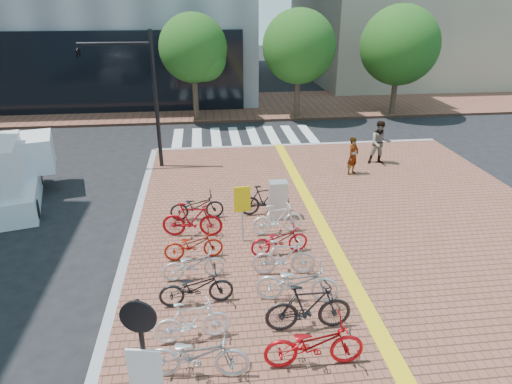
{
  "coord_description": "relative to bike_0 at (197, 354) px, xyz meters",
  "views": [
    {
      "loc": [
        -1.63,
        -9.18,
        6.99
      ],
      "look_at": [
        -0.09,
        3.77,
        1.3
      ],
      "focal_mm": 32.0,
      "sensor_mm": 36.0,
      "label": 1
    }
  ],
  "objects": [
    {
      "name": "ground",
      "position": [
        1.95,
        2.37,
        -0.68
      ],
      "size": [
        120.0,
        120.0,
        0.0
      ],
      "primitive_type": "plane",
      "color": "black",
      "rests_on": "ground"
    },
    {
      "name": "kerb_north",
      "position": [
        4.95,
        14.37,
        -0.6
      ],
      "size": [
        14.0,
        0.25,
        0.15
      ],
      "primitive_type": "cube",
      "color": "gray",
      "rests_on": "ground"
    },
    {
      "name": "far_sidewalk",
      "position": [
        1.95,
        23.37,
        -0.6
      ],
      "size": [
        70.0,
        8.0,
        0.15
      ],
      "primitive_type": "cube",
      "color": "brown",
      "rests_on": "ground"
    },
    {
      "name": "crosswalk",
      "position": [
        2.45,
        16.37,
        -0.67
      ],
      "size": [
        7.5,
        4.0,
        0.01
      ],
      "color": "silver",
      "rests_on": "ground"
    },
    {
      "name": "street_trees",
      "position": [
        6.99,
        19.83,
        3.42
      ],
      "size": [
        16.2,
        4.6,
        6.35
      ],
      "color": "#38281E",
      "rests_on": "far_sidewalk"
    },
    {
      "name": "bike_0",
      "position": [
        0.0,
        0.0,
        0.0
      ],
      "size": [
        2.08,
        0.95,
        1.06
      ],
      "primitive_type": "imported",
      "rotation": [
        0.0,
        0.0,
        1.45
      ],
      "color": "#B8B7BC",
      "rests_on": "sidewalk"
    },
    {
      "name": "bike_1",
      "position": [
        -0.11,
        1.02,
        -0.03
      ],
      "size": [
        1.7,
        0.65,
        1.0
      ],
      "primitive_type": "imported",
      "rotation": [
        0.0,
        0.0,
        1.68
      ],
      "color": "white",
      "rests_on": "sidewalk"
    },
    {
      "name": "bike_2",
      "position": [
        -0.02,
        2.28,
        -0.06
      ],
      "size": [
        1.81,
        0.75,
        0.93
      ],
      "primitive_type": "imported",
      "rotation": [
        0.0,
        0.0,
        1.65
      ],
      "color": "black",
      "rests_on": "sidewalk"
    },
    {
      "name": "bike_3",
      "position": [
        -0.1,
        3.36,
        -0.11
      ],
      "size": [
        1.66,
        0.75,
        0.84
      ],
      "primitive_type": "imported",
      "rotation": [
        0.0,
        0.0,
        1.69
      ],
      "color": "silver",
      "rests_on": "sidewalk"
    },
    {
      "name": "bike_4",
      "position": [
        -0.1,
        4.34,
        -0.1
      ],
      "size": [
        1.69,
        0.73,
        0.86
      ],
      "primitive_type": "imported",
      "rotation": [
        0.0,
        0.0,
        1.67
      ],
      "color": "#A51C0B",
      "rests_on": "sidewalk"
    },
    {
      "name": "bike_5",
      "position": [
        -0.15,
        5.64,
        0.03
      ],
      "size": [
        1.89,
        0.75,
        1.11
      ],
      "primitive_type": "imported",
      "rotation": [
        0.0,
        0.0,
        1.44
      ],
      "color": "#9D0B12",
      "rests_on": "sidewalk"
    },
    {
      "name": "bike_6",
      "position": [
        -0.01,
        6.8,
        -0.07
      ],
      "size": [
        1.79,
        0.74,
        0.92
      ],
      "primitive_type": "imported",
      "rotation": [
        0.0,
        0.0,
        1.65
      ],
      "color": "black",
      "rests_on": "sidewalk"
    },
    {
      "name": "bike_7",
      "position": [
        2.29,
        0.03,
        -0.0
      ],
      "size": [
        2.02,
        0.73,
        1.05
      ],
      "primitive_type": "imported",
      "rotation": [
        0.0,
        0.0,
        1.55
      ],
      "color": "red",
      "rests_on": "sidewalk"
    },
    {
      "name": "bike_8",
      "position": [
        2.41,
        1.08,
        0.05
      ],
      "size": [
        1.92,
        0.55,
        1.15
      ],
      "primitive_type": "imported",
      "rotation": [
        0.0,
        0.0,
        1.57
      ],
      "color": "black",
      "rests_on": "sidewalk"
    },
    {
      "name": "bike_9",
      "position": [
        2.37,
        2.11,
        -0.0
      ],
      "size": [
        2.09,
        1.04,
        1.05
      ],
      "primitive_type": "imported",
      "rotation": [
        0.0,
        0.0,
        1.39
      ],
      "color": "silver",
      "rests_on": "sidewalk"
    },
    {
      "name": "bike_10",
      "position": [
        2.26,
        3.27,
        -0.02
      ],
      "size": [
        1.73,
        0.63,
        1.02
      ],
      "primitive_type": "imported",
      "rotation": [
        0.0,
        0.0,
        1.48
      ],
      "color": "silver",
      "rests_on": "sidewalk"
    },
    {
      "name": "bike_11",
      "position": [
        2.31,
        4.31,
        -0.09
      ],
      "size": [
        1.75,
        0.84,
        0.88
      ],
      "primitive_type": "imported",
      "rotation": [
        0.0,
        0.0,
        1.73
      ],
      "color": "#B00C1A",
      "rests_on": "sidewalk"
    },
    {
      "name": "bike_12",
      "position": [
        2.45,
        5.51,
        -0.04
      ],
      "size": [
        1.68,
        0.69,
        0.98
      ],
      "primitive_type": "imported",
      "rotation": [
        0.0,
        0.0,
        1.71
      ],
      "color": "white",
      "rests_on": "sidewalk"
    },
    {
      "name": "bike_13",
      "position": [
        2.26,
        6.94,
        -0.01
      ],
      "size": [
        1.77,
        0.75,
        1.03
      ],
      "primitive_type": "imported",
      "rotation": [
        0.0,
        0.0,
        1.73
      ],
      "color": "black",
      "rests_on": "sidewalk"
    },
    {
      "name": "pedestrian_a",
      "position": [
        6.31,
        10.18,
        0.25
      ],
      "size": [
        0.67,
        0.63,
        1.55
      ],
      "primitive_type": "imported",
      "rotation": [
        0.0,
        0.0,
        0.63
      ],
      "color": "gray",
      "rests_on": "sidewalk"
    },
    {
      "name": "pedestrian_b",
      "position": [
        7.85,
        11.25,
        0.41
      ],
      "size": [
        1.01,
        0.83,
        1.88
      ],
      "primitive_type": "imported",
      "rotation": [
        0.0,
        0.0,
        -0.14
      ],
      "color": "#4D5362",
      "rests_on": "sidewalk"
    },
    {
      "name": "utility_box",
      "position": [
        2.64,
        6.59,
        0.11
      ],
      "size": [
        0.58,
        0.43,
        1.27
      ],
      "primitive_type": "cube",
      "rotation": [
        0.0,
        0.0,
        0.0
      ],
      "color": "silver",
      "rests_on": "sidewalk"
    },
    {
      "name": "yellow_sign",
      "position": [
        1.34,
        5.11,
        0.71
      ],
      "size": [
        0.49,
        0.14,
        1.79
      ],
      "color": "#B7B7BC",
      "rests_on": "sidewalk"
    },
    {
      "name": "notice_sign",
      "position": [
        -0.72,
        -1.44,
        1.32
      ],
      "size": [
        0.54,
        0.17,
        2.92
      ],
      "color": "black",
      "rests_on": "sidewalk"
    },
    {
      "name": "traffic_light_pole",
      "position": [
        -2.84,
        12.06,
        3.33
      ],
      "size": [
        3.0,
        1.16,
        5.59
      ],
      "color": "black",
      "rests_on": "sidewalk"
    },
    {
      "name": "box_truck",
      "position": [
        -6.6,
        8.95,
        0.52
      ],
      "size": [
        2.94,
        4.73,
        2.54
      ],
      "color": "silver",
      "rests_on": "ground"
    }
  ]
}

